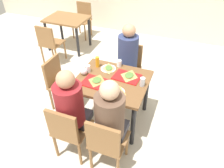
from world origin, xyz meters
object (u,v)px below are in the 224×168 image
(pizza_slice_b, at_px, (129,75))
(background_chair_near, at_px, (49,42))
(pizza_slice_c, at_px, (109,68))
(paper_plate_near_edge, at_px, (116,92))
(person_in_brown_jacket, at_px, (111,118))
(chair_near_right, at_px, (106,142))
(pizza_slice_d, at_px, (115,90))
(background_chair_far, at_px, (83,17))
(chair_far_side, at_px, (129,65))
(tray_red_near, at_px, (96,83))
(background_table, at_px, (67,23))
(main_table, at_px, (112,86))
(foil_bundle, at_px, (84,71))
(plastic_cup_b, at_px, (103,93))
(plastic_cup_c, at_px, (88,69))
(chair_left_end, at_px, (59,80))
(condiment_bottle, at_px, (97,62))
(plastic_cup_a, at_px, (119,63))
(person_in_red, at_px, (72,107))
(chair_near_left, at_px, (68,129))
(person_far_side, at_px, (127,56))
(tray_red_far, at_px, (127,77))
(soda_can, at_px, (142,82))
(paper_plate_center, at_px, (108,69))

(pizza_slice_b, xyz_separation_m, background_chair_near, (-1.96, 0.90, -0.26))
(pizza_slice_c, bearing_deg, paper_plate_near_edge, -58.15)
(person_in_brown_jacket, bearing_deg, chair_near_right, -90.00)
(pizza_slice_d, bearing_deg, background_chair_far, 124.74)
(chair_far_side, bearing_deg, chair_near_right, -81.38)
(tray_red_near, relative_size, background_table, 0.40)
(main_table, relative_size, foil_bundle, 9.69)
(plastic_cup_b, bearing_deg, plastic_cup_c, 134.79)
(chair_left_end, bearing_deg, condiment_bottle, 22.39)
(chair_left_end, relative_size, background_table, 0.93)
(paper_plate_near_edge, bearing_deg, plastic_cup_a, 106.27)
(person_in_red, relative_size, foil_bundle, 12.49)
(tray_red_near, xyz_separation_m, plastic_cup_b, (0.19, -0.21, 0.04))
(chair_near_left, distance_m, plastic_cup_a, 1.21)
(person_far_side, distance_m, tray_red_far, 0.56)
(foil_bundle, height_order, background_chair_far, background_chair_far)
(chair_far_side, relative_size, background_table, 0.93)
(soda_can, bearing_deg, main_table, -177.12)
(pizza_slice_b, relative_size, background_table, 0.25)
(paper_plate_center, height_order, plastic_cup_a, plastic_cup_a)
(tray_red_near, xyz_separation_m, pizza_slice_c, (0.03, 0.37, 0.01))
(paper_plate_near_edge, xyz_separation_m, plastic_cup_a, (-0.17, 0.58, 0.05))
(chair_far_side, height_order, soda_can, soda_can)
(chair_near_left, bearing_deg, pizza_slice_b, 65.09)
(tray_red_near, bearing_deg, pizza_slice_b, 38.43)
(person_in_brown_jacket, relative_size, background_chair_far, 1.49)
(chair_near_left, distance_m, foil_bundle, 0.85)
(main_table, xyz_separation_m, paper_plate_near_edge, (0.15, -0.23, 0.11))
(chair_near_right, height_order, chair_left_end, same)
(plastic_cup_a, bearing_deg, plastic_cup_b, -86.07)
(chair_near_left, height_order, pizza_slice_d, chair_near_left)
(tray_red_far, distance_m, background_chair_far, 3.08)
(pizza_slice_d, height_order, plastic_cup_a, plastic_cup_a)
(pizza_slice_c, bearing_deg, tray_red_far, -18.49)
(person_far_side, height_order, soda_can, person_far_side)
(pizza_slice_c, bearing_deg, person_in_brown_jacket, -66.81)
(chair_near_right, xyz_separation_m, pizza_slice_d, (-0.12, 0.59, 0.26))
(tray_red_far, height_order, plastic_cup_b, plastic_cup_b)
(pizza_slice_d, bearing_deg, plastic_cup_b, -124.29)
(person_in_brown_jacket, bearing_deg, plastic_cup_b, 125.42)
(tray_red_near, distance_m, condiment_bottle, 0.41)
(paper_plate_center, relative_size, paper_plate_near_edge, 1.00)
(main_table, bearing_deg, person_in_brown_jacket, -69.82)
(chair_near_right, height_order, plastic_cup_b, chair_near_right)
(plastic_cup_a, bearing_deg, chair_left_end, -157.34)
(person_far_side, distance_m, paper_plate_near_edge, 0.90)
(pizza_slice_b, bearing_deg, person_in_red, -118.61)
(plastic_cup_b, xyz_separation_m, background_chair_near, (-1.79, 1.40, -0.29))
(chair_near_right, xyz_separation_m, person_in_red, (-0.48, 0.14, 0.25))
(condiment_bottle, bearing_deg, tray_red_near, -68.73)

